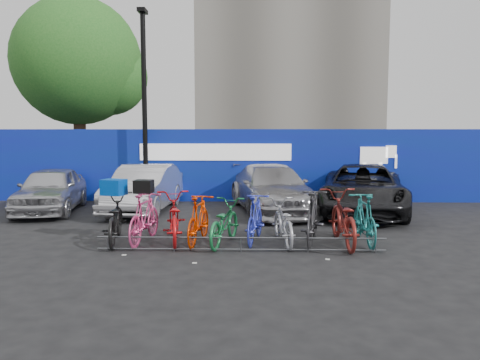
{
  "coord_description": "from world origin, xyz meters",
  "views": [
    {
      "loc": [
        0.22,
        -9.47,
        2.33
      ],
      "look_at": [
        -0.08,
        2.0,
        1.13
      ],
      "focal_mm": 35.0,
      "sensor_mm": 36.0,
      "label": 1
    }
  ],
  "objects_px": {
    "bike_4": "(224,222)",
    "bike_5": "(255,219)",
    "tree": "(83,65)",
    "bike_7": "(312,217)",
    "car_2": "(272,188)",
    "bike_0": "(115,219)",
    "bike_9": "(364,219)",
    "lamppost": "(144,101)",
    "car_1": "(144,188)",
    "car_0": "(51,189)",
    "bike_8": "(342,218)",
    "bike_rack": "(241,244)",
    "bike_6": "(283,222)",
    "car_3": "(363,189)",
    "bike_2": "(173,218)",
    "bike_1": "(144,218)",
    "bike_3": "(199,220)"
  },
  "relations": [
    {
      "from": "bike_4",
      "to": "bike_5",
      "type": "bearing_deg",
      "value": -149.16
    },
    {
      "from": "tree",
      "to": "bike_7",
      "type": "relative_size",
      "value": 4.19
    },
    {
      "from": "car_2",
      "to": "bike_0",
      "type": "relative_size",
      "value": 2.41
    },
    {
      "from": "bike_9",
      "to": "lamppost",
      "type": "bearing_deg",
      "value": -43.91
    },
    {
      "from": "car_1",
      "to": "bike_4",
      "type": "bearing_deg",
      "value": -53.48
    },
    {
      "from": "lamppost",
      "to": "car_0",
      "type": "bearing_deg",
      "value": -146.94
    },
    {
      "from": "lamppost",
      "to": "bike_8",
      "type": "distance_m",
      "value": 8.01
    },
    {
      "from": "tree",
      "to": "bike_9",
      "type": "distance_m",
      "value": 14.37
    },
    {
      "from": "car_0",
      "to": "bike_0",
      "type": "xyz_separation_m",
      "value": [
        2.96,
        -3.72,
        -0.15
      ]
    },
    {
      "from": "bike_rack",
      "to": "bike_9",
      "type": "bearing_deg",
      "value": 15.3
    },
    {
      "from": "bike_6",
      "to": "car_0",
      "type": "bearing_deg",
      "value": -37.69
    },
    {
      "from": "car_3",
      "to": "bike_4",
      "type": "bearing_deg",
      "value": -121.89
    },
    {
      "from": "bike_9",
      "to": "bike_7",
      "type": "bearing_deg",
      "value": -1.97
    },
    {
      "from": "bike_7",
      "to": "bike_2",
      "type": "bearing_deg",
      "value": 11.04
    },
    {
      "from": "bike_2",
      "to": "bike_7",
      "type": "xyz_separation_m",
      "value": [
        2.91,
        -0.08,
        0.04
      ]
    },
    {
      "from": "car_0",
      "to": "bike_4",
      "type": "bearing_deg",
      "value": -45.44
    },
    {
      "from": "bike_7",
      "to": "bike_1",
      "type": "bearing_deg",
      "value": 12.93
    },
    {
      "from": "car_2",
      "to": "bike_9",
      "type": "bearing_deg",
      "value": -77.77
    },
    {
      "from": "bike_2",
      "to": "bike_7",
      "type": "height_order",
      "value": "bike_7"
    },
    {
      "from": "bike_9",
      "to": "bike_4",
      "type": "bearing_deg",
      "value": 0.74
    },
    {
      "from": "lamppost",
      "to": "bike_3",
      "type": "relative_size",
      "value": 3.62
    },
    {
      "from": "tree",
      "to": "car_0",
      "type": "xyz_separation_m",
      "value": [
        1.15,
        -6.23,
        -4.41
      ]
    },
    {
      "from": "tree",
      "to": "car_1",
      "type": "relative_size",
      "value": 1.9
    },
    {
      "from": "car_2",
      "to": "lamppost",
      "type": "bearing_deg",
      "value": 149.9
    },
    {
      "from": "car_2",
      "to": "car_3",
      "type": "bearing_deg",
      "value": -16.06
    },
    {
      "from": "car_2",
      "to": "bike_3",
      "type": "height_order",
      "value": "car_2"
    },
    {
      "from": "car_1",
      "to": "bike_0",
      "type": "relative_size",
      "value": 2.13
    },
    {
      "from": "bike_7",
      "to": "bike_6",
      "type": "bearing_deg",
      "value": 14.63
    },
    {
      "from": "bike_3",
      "to": "bike_4",
      "type": "bearing_deg",
      "value": -177.06
    },
    {
      "from": "bike_1",
      "to": "bike_2",
      "type": "distance_m",
      "value": 0.6
    },
    {
      "from": "bike_rack",
      "to": "car_1",
      "type": "distance_m",
      "value": 5.45
    },
    {
      "from": "lamppost",
      "to": "bike_8",
      "type": "xyz_separation_m",
      "value": [
        5.27,
        -5.38,
        -2.72
      ]
    },
    {
      "from": "bike_6",
      "to": "bike_rack",
      "type": "bearing_deg",
      "value": 31.17
    },
    {
      "from": "bike_5",
      "to": "bike_6",
      "type": "bearing_deg",
      "value": 179.75
    },
    {
      "from": "bike_rack",
      "to": "bike_3",
      "type": "height_order",
      "value": "bike_3"
    },
    {
      "from": "bike_3",
      "to": "bike_4",
      "type": "distance_m",
      "value": 0.53
    },
    {
      "from": "car_3",
      "to": "bike_1",
      "type": "distance_m",
      "value": 6.59
    },
    {
      "from": "tree",
      "to": "bike_3",
      "type": "bearing_deg",
      "value": -59.55
    },
    {
      "from": "bike_5",
      "to": "bike_8",
      "type": "xyz_separation_m",
      "value": [
        1.79,
        -0.18,
        0.05
      ]
    },
    {
      "from": "bike_1",
      "to": "bike_9",
      "type": "relative_size",
      "value": 1.0
    },
    {
      "from": "car_2",
      "to": "bike_8",
      "type": "xyz_separation_m",
      "value": [
        1.28,
        -4.04,
        -0.12
      ]
    },
    {
      "from": "bike_2",
      "to": "bike_3",
      "type": "relative_size",
      "value": 1.16
    },
    {
      "from": "bike_2",
      "to": "bike_5",
      "type": "distance_m",
      "value": 1.72
    },
    {
      "from": "bike_9",
      "to": "bike_6",
      "type": "bearing_deg",
      "value": -0.94
    },
    {
      "from": "bike_6",
      "to": "tree",
      "type": "bearing_deg",
      "value": -60.29
    },
    {
      "from": "bike_0",
      "to": "bike_3",
      "type": "distance_m",
      "value": 1.77
    },
    {
      "from": "lamppost",
      "to": "bike_9",
      "type": "distance_m",
      "value": 8.28
    },
    {
      "from": "bike_4",
      "to": "bike_8",
      "type": "bearing_deg",
      "value": -165.44
    },
    {
      "from": "car_0",
      "to": "car_3",
      "type": "xyz_separation_m",
      "value": [
        9.01,
        0.03,
        0.04
      ]
    },
    {
      "from": "lamppost",
      "to": "bike_8",
      "type": "bearing_deg",
      "value": -45.6
    }
  ]
}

